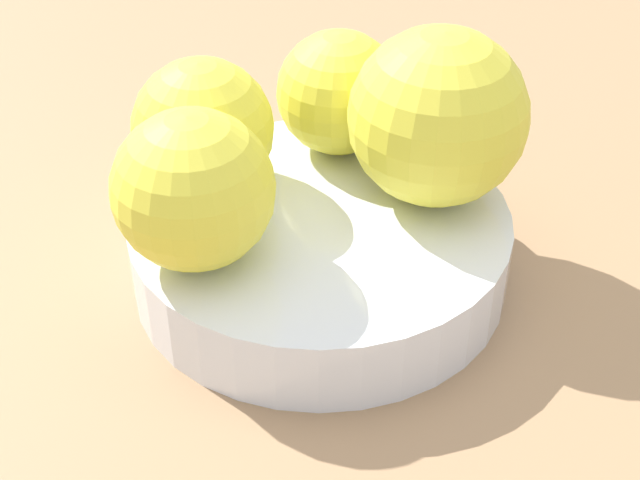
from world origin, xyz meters
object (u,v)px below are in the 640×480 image
(orange_in_bowl_1, at_px, (339,92))
(orange_in_bowl_3, at_px, (208,124))
(orange_in_bowl_2, at_px, (438,117))
(orange_in_bowl_0, at_px, (193,190))
(fruit_bowl, at_px, (320,248))

(orange_in_bowl_1, height_order, orange_in_bowl_3, orange_in_bowl_3)
(orange_in_bowl_1, distance_m, orange_in_bowl_2, 0.06)
(orange_in_bowl_0, bearing_deg, fruit_bowl, 141.98)
(orange_in_bowl_2, relative_size, orange_in_bowl_3, 1.25)
(orange_in_bowl_2, bearing_deg, orange_in_bowl_1, -110.71)
(orange_in_bowl_2, bearing_deg, fruit_bowl, -47.70)
(orange_in_bowl_3, bearing_deg, orange_in_bowl_1, 141.58)
(orange_in_bowl_2, xyz_separation_m, orange_in_bowl_3, (0.03, -0.10, -0.01))
(orange_in_bowl_1, relative_size, orange_in_bowl_2, 0.75)
(orange_in_bowl_3, bearing_deg, orange_in_bowl_2, 108.41)
(orange_in_bowl_1, bearing_deg, orange_in_bowl_3, -38.42)
(fruit_bowl, bearing_deg, orange_in_bowl_0, -38.02)
(orange_in_bowl_0, bearing_deg, orange_in_bowl_2, 137.30)
(fruit_bowl, height_order, orange_in_bowl_0, orange_in_bowl_0)
(orange_in_bowl_1, bearing_deg, orange_in_bowl_0, -11.71)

